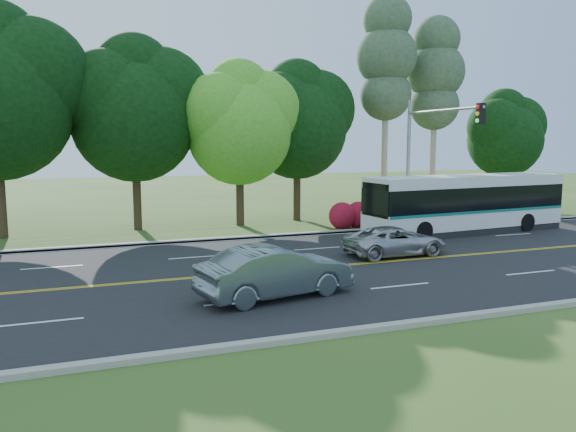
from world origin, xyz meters
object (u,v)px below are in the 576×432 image
object	(u,v)px
transit_bus	(466,204)
suv	(395,241)
traffic_signal	(429,144)
sedan	(275,272)

from	to	relation	value
transit_bus	suv	bearing A→B (deg)	-154.15
traffic_signal	sedan	distance (m)	14.82
suv	transit_bus	bearing A→B (deg)	-60.57
traffic_signal	sedan	size ratio (longest dim) A/B	1.45
traffic_signal	suv	distance (m)	7.48
sedan	traffic_signal	bearing A→B (deg)	-64.02
transit_bus	sedan	distance (m)	15.83
sedan	suv	distance (m)	8.10
traffic_signal	sedan	xyz separation A→B (m)	(-11.32, -8.75, -3.85)
traffic_signal	sedan	world-z (taller)	traffic_signal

